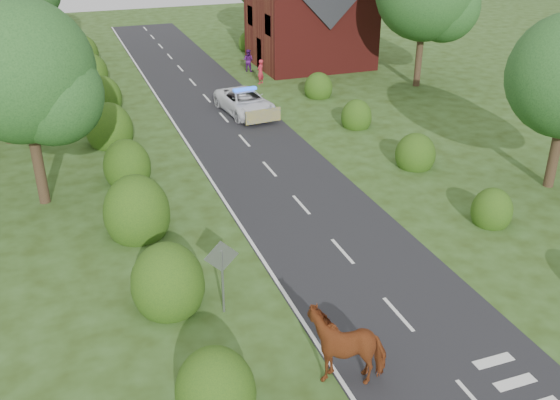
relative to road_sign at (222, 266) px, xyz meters
name	(u,v)px	position (x,y,z in m)	size (l,w,h in m)	color
ground	(398,315)	(5.00, -2.00, -1.65)	(120.00, 120.00, 0.00)	#2B3E11
road	(250,147)	(5.00, 13.00, -1.64)	(6.00, 70.00, 0.02)	black
road_markings	(231,166)	(3.40, 10.93, -1.63)	(4.96, 70.00, 0.01)	white
hedgerow_left	(128,177)	(-1.51, 9.69, -0.91)	(2.75, 50.41, 3.00)	#224715
hedgerow_right	(402,146)	(11.60, 9.21, -1.10)	(2.10, 45.78, 2.10)	#224715
tree_left_a	(29,77)	(-4.75, 9.86, 3.69)	(5.74, 5.60, 8.38)	#332316
road_sign	(222,266)	(0.00, 0.00, 0.00)	(1.06, 0.08, 2.53)	gray
house	(310,13)	(14.49, 28.00, 2.13)	(8.00, 7.40, 9.17)	maroon
cow	(346,346)	(2.36, -3.74, -0.79)	(1.28, 2.42, 1.72)	#5D270F
police_van	(245,102)	(6.40, 18.26, -0.95)	(2.81, 5.31, 1.56)	white
pedestrian_red	(260,72)	(9.29, 24.09, -0.83)	(0.60, 0.40, 1.65)	#B52132
pedestrian_purple	(248,60)	(9.51, 27.52, -0.86)	(0.78, 0.60, 1.60)	#4E1566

